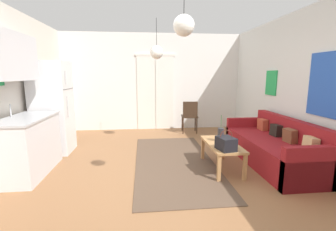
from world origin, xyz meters
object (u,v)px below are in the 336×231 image
at_px(pendant_lamp_near, 184,25).
at_px(refrigerator, 52,108).
at_px(coffee_table, 222,147).
at_px(pendant_lamp_far, 157,52).
at_px(bamboo_vase, 221,135).
at_px(couch, 275,148).
at_px(accent_chair, 190,115).
at_px(handbag, 226,143).

bearing_deg(pendant_lamp_near, refrigerator, 136.10).
distance_m(coffee_table, pendant_lamp_far, 2.31).
height_order(bamboo_vase, refrigerator, refrigerator).
relative_size(coffee_table, pendant_lamp_near, 1.43).
relative_size(refrigerator, pendant_lamp_near, 2.53).
height_order(couch, accent_chair, accent_chair).
xyz_separation_m(coffee_table, bamboo_vase, (0.01, 0.10, 0.18)).
bearing_deg(pendant_lamp_near, couch, 30.85).
height_order(couch, refrigerator, refrigerator).
height_order(coffee_table, pendant_lamp_far, pendant_lamp_far).
xyz_separation_m(bamboo_vase, refrigerator, (-3.04, 1.08, 0.35)).
relative_size(handbag, refrigerator, 0.18).
relative_size(couch, pendant_lamp_far, 2.65).
distance_m(couch, handbag, 1.20).
bearing_deg(refrigerator, pendant_lamp_near, -43.90).
height_order(bamboo_vase, pendant_lamp_far, pendant_lamp_far).
bearing_deg(accent_chair, couch, 120.21).
xyz_separation_m(couch, pendant_lamp_far, (-1.99, 1.21, 1.71)).
bearing_deg(handbag, coffee_table, 79.84).
height_order(accent_chair, pendant_lamp_far, pendant_lamp_far).
distance_m(handbag, accent_chair, 2.78).
xyz_separation_m(refrigerator, pendant_lamp_near, (2.22, -2.14, 1.16)).
relative_size(coffee_table, refrigerator, 0.56).
bearing_deg(couch, bamboo_vase, -177.96).
height_order(couch, handbag, couch).
xyz_separation_m(coffee_table, accent_chair, (-0.05, 2.43, 0.11)).
xyz_separation_m(bamboo_vase, accent_chair, (-0.06, 2.33, -0.07)).
xyz_separation_m(bamboo_vase, pendant_lamp_near, (-0.82, -1.05, 1.51)).
bearing_deg(accent_chair, pendant_lamp_far, 55.16).
relative_size(couch, bamboo_vase, 4.74).
xyz_separation_m(coffee_table, refrigerator, (-3.04, 1.18, 0.52)).
bearing_deg(coffee_table, couch, 7.67).
xyz_separation_m(couch, bamboo_vase, (-1.00, -0.04, 0.28)).
distance_m(handbag, pendant_lamp_near, 1.81).
height_order(couch, pendant_lamp_far, pendant_lamp_far).
relative_size(accent_chair, pendant_lamp_near, 1.20).
relative_size(refrigerator, pendant_lamp_far, 2.23).
relative_size(couch, handbag, 6.57).
bearing_deg(coffee_table, pendant_lamp_far, 126.09).
height_order(handbag, pendant_lamp_near, pendant_lamp_near).
xyz_separation_m(handbag, refrigerator, (-2.98, 1.53, 0.36)).
distance_m(couch, pendant_lamp_far, 2.89).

